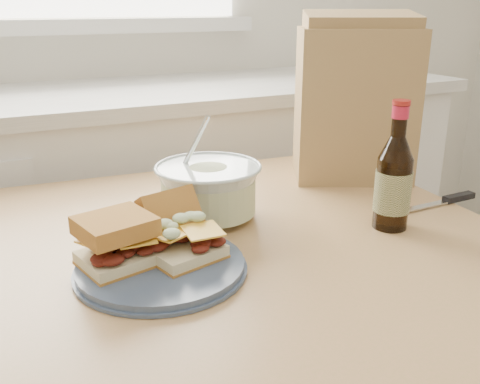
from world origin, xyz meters
name	(u,v)px	position (x,y,z in m)	size (l,w,h in m)	color
cabinet_run	(106,230)	(0.00, 1.70, 0.47)	(2.50, 0.64, 0.94)	silver
dining_table	(253,292)	(0.10, 0.81, 0.67)	(1.02, 1.02, 0.79)	tan
plate	(161,267)	(-0.10, 0.76, 0.80)	(0.27, 0.27, 0.02)	#415069
sandwich_left	(116,241)	(-0.16, 0.78, 0.85)	(0.13, 0.12, 0.08)	beige
sandwich_right	(180,234)	(-0.06, 0.78, 0.84)	(0.13, 0.18, 0.09)	beige
coleslaw_bowl	(209,192)	(0.06, 0.94, 0.84)	(0.21, 0.21, 0.21)	silver
beer_bottle	(394,181)	(0.36, 0.74, 0.88)	(0.07, 0.07, 0.25)	black
knife	(450,199)	(0.57, 0.79, 0.79)	(0.20, 0.02, 0.01)	silver
paper_bag	(355,105)	(0.48, 1.03, 0.97)	(0.27, 0.18, 0.36)	#A78651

